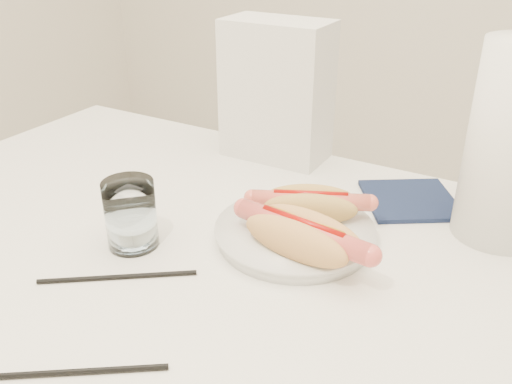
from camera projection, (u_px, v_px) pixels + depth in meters
The scene contains 9 objects.
table at pixel (214, 298), 0.74m from camera, with size 1.20×0.80×0.75m.
plate at pixel (295, 234), 0.75m from camera, with size 0.21×0.21×0.02m, color white.
hotdog_left at pixel (310, 205), 0.77m from camera, with size 0.16×0.11×0.04m.
hotdog_right at pixel (302, 236), 0.69m from camera, with size 0.19×0.09×0.05m.
water_glass at pixel (131, 214), 0.73m from camera, with size 0.07×0.07×0.09m, color white.
chopstick_near at pixel (118, 277), 0.67m from camera, with size 0.01×0.01×0.19m, color black.
chopstick_far at pixel (64, 373), 0.53m from camera, with size 0.01×0.01×0.20m, color black.
napkin_box at pixel (277, 91), 0.97m from camera, with size 0.18×0.10×0.24m, color silver.
navy_napkin at pixel (410, 200), 0.86m from camera, with size 0.13×0.13×0.01m, color #121C3B.
Camera 1 is at (0.35, -0.48, 1.15)m, focal length 38.54 mm.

